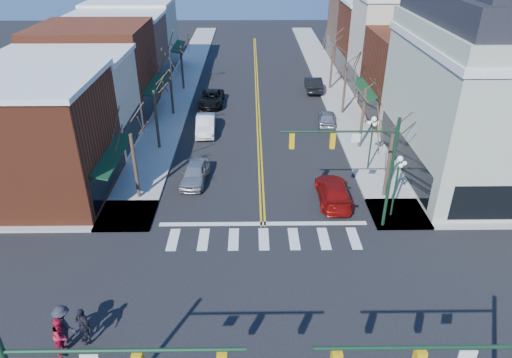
{
  "coord_description": "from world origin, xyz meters",
  "views": [
    {
      "loc": [
        -0.74,
        -15.86,
        16.26
      ],
      "look_at": [
        -0.43,
        8.55,
        2.8
      ],
      "focal_mm": 32.0,
      "sensor_mm": 36.0,
      "label": 1
    }
  ],
  "objects_px": {
    "car_left_mid": "(206,125)",
    "car_right_mid": "(327,118)",
    "car_left_far": "(212,98)",
    "pedestrian_dark_a": "(83,325)",
    "pedestrian_red_b": "(62,335)",
    "car_left_near": "(195,173)",
    "lamppost_midblock": "(372,134)",
    "pedestrian_dark_b": "(63,324)",
    "car_right_near": "(333,191)",
    "lamppost_corner": "(397,176)",
    "victorian_corner": "(500,87)",
    "car_right_far": "(314,84)"
  },
  "relations": [
    {
      "from": "pedestrian_red_b",
      "to": "pedestrian_dark_a",
      "type": "relative_size",
      "value": 0.99
    },
    {
      "from": "car_right_near",
      "to": "pedestrian_red_b",
      "type": "relative_size",
      "value": 2.73
    },
    {
      "from": "car_left_near",
      "to": "car_right_mid",
      "type": "height_order",
      "value": "car_left_near"
    },
    {
      "from": "victorian_corner",
      "to": "pedestrian_red_b",
      "type": "distance_m",
      "value": 30.75
    },
    {
      "from": "car_left_mid",
      "to": "car_left_far",
      "type": "bearing_deg",
      "value": 87.28
    },
    {
      "from": "lamppost_corner",
      "to": "pedestrian_red_b",
      "type": "distance_m",
      "value": 20.1
    },
    {
      "from": "car_left_far",
      "to": "pedestrian_dark_b",
      "type": "height_order",
      "value": "pedestrian_dark_b"
    },
    {
      "from": "lamppost_midblock",
      "to": "pedestrian_dark_b",
      "type": "relative_size",
      "value": 2.19
    },
    {
      "from": "car_right_near",
      "to": "pedestrian_dark_b",
      "type": "distance_m",
      "value": 18.23
    },
    {
      "from": "pedestrian_red_b",
      "to": "car_right_far",
      "type": "bearing_deg",
      "value": -11.85
    },
    {
      "from": "car_left_near",
      "to": "lamppost_midblock",
      "type": "bearing_deg",
      "value": 12.97
    },
    {
      "from": "car_right_near",
      "to": "car_right_far",
      "type": "height_order",
      "value": "car_right_far"
    },
    {
      "from": "lamppost_midblock",
      "to": "pedestrian_red_b",
      "type": "bearing_deg",
      "value": -135.11
    },
    {
      "from": "lamppost_corner",
      "to": "car_left_mid",
      "type": "bearing_deg",
      "value": 133.12
    },
    {
      "from": "lamppost_midblock",
      "to": "car_left_near",
      "type": "bearing_deg",
      "value": -172.54
    },
    {
      "from": "car_right_mid",
      "to": "pedestrian_red_b",
      "type": "bearing_deg",
      "value": 67.02
    },
    {
      "from": "pedestrian_red_b",
      "to": "car_left_mid",
      "type": "bearing_deg",
      "value": 1.51
    },
    {
      "from": "pedestrian_dark_b",
      "to": "car_left_far",
      "type": "bearing_deg",
      "value": -73.95
    },
    {
      "from": "car_left_mid",
      "to": "car_right_near",
      "type": "relative_size",
      "value": 0.92
    },
    {
      "from": "lamppost_corner",
      "to": "lamppost_midblock",
      "type": "xyz_separation_m",
      "value": [
        0.0,
        6.5,
        0.0
      ]
    },
    {
      "from": "victorian_corner",
      "to": "car_left_near",
      "type": "xyz_separation_m",
      "value": [
        -21.3,
        -1.2,
        -5.93
      ]
    },
    {
      "from": "car_right_near",
      "to": "lamppost_corner",
      "type": "bearing_deg",
      "value": 150.14
    },
    {
      "from": "lamppost_midblock",
      "to": "pedestrian_dark_b",
      "type": "height_order",
      "value": "lamppost_midblock"
    },
    {
      "from": "lamppost_midblock",
      "to": "car_right_near",
      "type": "xyz_separation_m",
      "value": [
        -3.4,
        -4.49,
        -2.23
      ]
    },
    {
      "from": "car_right_mid",
      "to": "pedestrian_dark_a",
      "type": "relative_size",
      "value": 2.13
    },
    {
      "from": "lamppost_corner",
      "to": "car_left_near",
      "type": "bearing_deg",
      "value": 159.75
    },
    {
      "from": "car_left_mid",
      "to": "car_right_mid",
      "type": "height_order",
      "value": "car_left_mid"
    },
    {
      "from": "car_right_mid",
      "to": "pedestrian_dark_b",
      "type": "bearing_deg",
      "value": 66.33
    },
    {
      "from": "car_left_far",
      "to": "pedestrian_dark_a",
      "type": "height_order",
      "value": "pedestrian_dark_a"
    },
    {
      "from": "car_right_near",
      "to": "pedestrian_red_b",
      "type": "distance_m",
      "value": 18.51
    },
    {
      "from": "victorian_corner",
      "to": "car_left_far",
      "type": "relative_size",
      "value": 2.8
    },
    {
      "from": "pedestrian_red_b",
      "to": "car_left_near",
      "type": "bearing_deg",
      "value": -3.89
    },
    {
      "from": "car_left_mid",
      "to": "car_right_near",
      "type": "distance_m",
      "value": 15.27
    },
    {
      "from": "lamppost_midblock",
      "to": "car_right_far",
      "type": "xyz_separation_m",
      "value": [
        -1.8,
        19.3,
        -2.16
      ]
    },
    {
      "from": "lamppost_midblock",
      "to": "car_left_far",
      "type": "relative_size",
      "value": 0.85
    },
    {
      "from": "pedestrian_dark_b",
      "to": "car_left_mid",
      "type": "bearing_deg",
      "value": -76.26
    },
    {
      "from": "lamppost_corner",
      "to": "pedestrian_dark_b",
      "type": "bearing_deg",
      "value": -149.9
    },
    {
      "from": "car_left_far",
      "to": "pedestrian_dark_a",
      "type": "bearing_deg",
      "value": -94.57
    },
    {
      "from": "lamppost_midblock",
      "to": "pedestrian_red_b",
      "type": "height_order",
      "value": "lamppost_midblock"
    },
    {
      "from": "car_left_mid",
      "to": "pedestrian_dark_b",
      "type": "bearing_deg",
      "value": -102.61
    },
    {
      "from": "lamppost_midblock",
      "to": "pedestrian_red_b",
      "type": "distance_m",
      "value": 24.14
    },
    {
      "from": "lamppost_midblock",
      "to": "car_left_near",
      "type": "xyz_separation_m",
      "value": [
        -13.0,
        -1.7,
        -2.23
      ]
    },
    {
      "from": "victorian_corner",
      "to": "car_right_far",
      "type": "distance_m",
      "value": 22.98
    },
    {
      "from": "pedestrian_dark_a",
      "to": "car_left_near",
      "type": "bearing_deg",
      "value": 117.7
    },
    {
      "from": "car_right_mid",
      "to": "pedestrian_dark_b",
      "type": "xyz_separation_m",
      "value": [
        -15.35,
        -25.58,
        0.46
      ]
    },
    {
      "from": "car_right_far",
      "to": "pedestrian_dark_b",
      "type": "bearing_deg",
      "value": 67.5
    },
    {
      "from": "pedestrian_dark_b",
      "to": "victorian_corner",
      "type": "bearing_deg",
      "value": -124.31
    },
    {
      "from": "car_left_far",
      "to": "car_right_near",
      "type": "relative_size",
      "value": 1.01
    },
    {
      "from": "victorian_corner",
      "to": "pedestrian_dark_b",
      "type": "height_order",
      "value": "victorian_corner"
    },
    {
      "from": "lamppost_corner",
      "to": "car_right_mid",
      "type": "bearing_deg",
      "value": 96.57
    }
  ]
}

